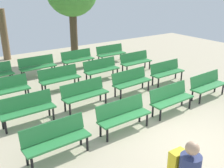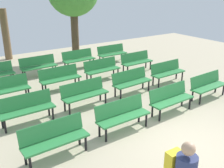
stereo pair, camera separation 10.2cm
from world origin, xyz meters
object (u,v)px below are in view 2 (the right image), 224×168
object	(u,v)px
bench_r1_c0	(26,107)
bench_r1_c2	(131,80)
bench_r3_c2	(78,58)
bench_r0_c1	(122,114)
bench_r0_c2	(171,98)
bench_r2_c2	(102,68)
tree_1	(6,34)
bench_r0_c3	(208,84)
bench_r0_c0	(54,137)
bench_r2_c3	(136,61)
bench_r1_c1	(84,93)
bench_r2_c0	(6,88)
bench_r3_c3	(112,52)
bench_r3_c1	(38,65)
bench_r2_c1	(60,77)
bench_r1_c3	(167,71)

from	to	relation	value
bench_r1_c0	bench_r1_c2	xyz separation A→B (m)	(3.97, 0.11, 0.00)
bench_r3_c2	bench_r0_c1	bearing A→B (deg)	-108.35
bench_r0_c2	bench_r3_c2	size ratio (longest dim) A/B	1.00
bench_r2_c2	tree_1	world-z (taller)	tree_1
bench_r0_c3	bench_r1_c2	world-z (taller)	same
bench_r0_c0	bench_r2_c3	distance (m)	7.14
bench_r0_c1	bench_r1_c0	xyz separation A→B (m)	(-2.07, 1.91, 0.00)
tree_1	bench_r0_c0	bearing A→B (deg)	-97.81
bench_r0_c0	bench_r1_c1	world-z (taller)	same
bench_r1_c0	bench_r2_c2	world-z (taller)	same
bench_r0_c3	bench_r2_c0	world-z (taller)	same
bench_r0_c1	bench_r1_c2	distance (m)	2.77
bench_r2_c0	bench_r2_c2	world-z (taller)	same
bench_r1_c0	bench_r1_c1	xyz separation A→B (m)	(1.94, 0.05, 0.00)
bench_r0_c0	bench_r0_c2	xyz separation A→B (m)	(3.97, 0.13, 0.00)
bench_r1_c1	bench_r2_c3	bearing A→B (deg)	25.07
bench_r1_c2	bench_r3_c2	xyz separation A→B (m)	(-0.17, 3.97, 0.00)
bench_r0_c0	bench_r3_c3	size ratio (longest dim) A/B	1.01
tree_1	bench_r0_c3	bearing A→B (deg)	-64.07
bench_r0_c3	bench_r1_c0	world-z (taller)	same
bench_r0_c2	bench_r3_c3	bearing A→B (deg)	71.16
bench_r0_c1	bench_r3_c1	world-z (taller)	same
bench_r0_c0	bench_r2_c1	world-z (taller)	same
bench_r2_c1	bench_r0_c3	bearing A→B (deg)	-44.20
bench_r1_c2	bench_r1_c3	world-z (taller)	same
bench_r0_c3	bench_r3_c2	bearing A→B (deg)	108.03
bench_r0_c3	bench_r2_c3	bearing A→B (deg)	89.41
bench_r1_c1	bench_r2_c0	size ratio (longest dim) A/B	1.01
bench_r2_c3	bench_r1_c3	bearing A→B (deg)	-89.79
bench_r1_c0	tree_1	distance (m)	7.90
bench_r0_c2	bench_r0_c3	distance (m)	1.98
bench_r0_c1	bench_r1_c1	size ratio (longest dim) A/B	0.99
bench_r0_c3	bench_r3_c3	bearing A→B (deg)	89.54
bench_r1_c2	bench_r3_c3	world-z (taller)	same
bench_r2_c1	bench_r1_c2	bearing A→B (deg)	-44.10
bench_r3_c1	bench_r3_c2	world-z (taller)	same
bench_r0_c0	bench_r2_c2	xyz separation A→B (m)	(3.83, 4.05, 0.00)
bench_r1_c3	bench_r0_c2	bearing A→B (deg)	-134.66
tree_1	bench_r2_c3	bearing A→B (deg)	-51.25
bench_r3_c3	bench_r0_c3	bearing A→B (deg)	-88.53
bench_r3_c2	bench_r0_c3	bearing A→B (deg)	-71.67
bench_r0_c3	bench_r1_c0	bearing A→B (deg)	161.19
bench_r2_c3	bench_r3_c1	bearing A→B (deg)	154.15
bench_r0_c0	bench_r1_c2	distance (m)	4.45
bench_r0_c2	bench_r2_c0	xyz separation A→B (m)	(-4.14, 3.77, 0.00)
bench_r1_c0	bench_r2_c0	xyz separation A→B (m)	(-0.13, 1.92, 0.00)
bench_r1_c1	bench_r2_c1	distance (m)	1.95
bench_r0_c3	tree_1	size ratio (longest dim) A/B	0.60
bench_r3_c3	tree_1	distance (m)	5.76
bench_r1_c2	bench_r2_c1	distance (m)	2.78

